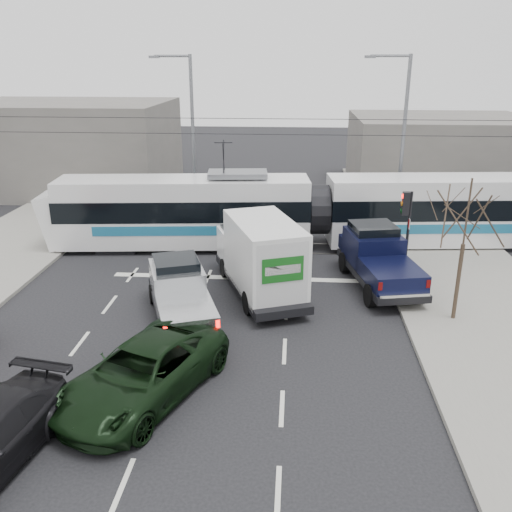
# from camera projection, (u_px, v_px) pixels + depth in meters

# --- Properties ---
(ground) EXTENTS (120.00, 120.00, 0.00)m
(ground) POSITION_uv_depth(u_px,v_px,m) (232.00, 349.00, 17.37)
(ground) COLOR black
(ground) RESTS_ON ground
(rails) EXTENTS (60.00, 1.60, 0.03)m
(rails) POSITION_uv_depth(u_px,v_px,m) (255.00, 247.00, 26.73)
(rails) COLOR #33302D
(rails) RESTS_ON ground
(building_left) EXTENTS (14.00, 10.00, 6.00)m
(building_left) POSITION_uv_depth(u_px,v_px,m) (68.00, 146.00, 37.90)
(building_left) COLOR slate
(building_left) RESTS_ON ground
(building_right) EXTENTS (12.00, 10.00, 5.00)m
(building_right) POSITION_uv_depth(u_px,v_px,m) (439.00, 153.00, 38.17)
(building_right) COLOR slate
(building_right) RESTS_ON ground
(bare_tree) EXTENTS (2.40, 2.40, 5.00)m
(bare_tree) POSITION_uv_depth(u_px,v_px,m) (467.00, 219.00, 17.89)
(bare_tree) COLOR #47382B
(bare_tree) RESTS_ON ground
(traffic_signal) EXTENTS (0.44, 0.44, 3.60)m
(traffic_signal) POSITION_uv_depth(u_px,v_px,m) (406.00, 216.00, 22.07)
(traffic_signal) COLOR black
(traffic_signal) RESTS_ON ground
(street_lamp_near) EXTENTS (2.38, 0.25, 9.00)m
(street_lamp_near) POSITION_uv_depth(u_px,v_px,m) (400.00, 133.00, 28.23)
(street_lamp_near) COLOR slate
(street_lamp_near) RESTS_ON ground
(street_lamp_far) EXTENTS (2.38, 0.25, 9.00)m
(street_lamp_far) POSITION_uv_depth(u_px,v_px,m) (190.00, 127.00, 30.89)
(street_lamp_far) COLOR slate
(street_lamp_far) RESTS_ON ground
(catenary) EXTENTS (60.00, 0.20, 7.00)m
(catenary) POSITION_uv_depth(u_px,v_px,m) (255.00, 169.00, 25.40)
(catenary) COLOR black
(catenary) RESTS_ON ground
(tram) EXTENTS (25.13, 4.92, 5.10)m
(tram) POSITION_uv_depth(u_px,v_px,m) (317.00, 211.00, 26.31)
(tram) COLOR silver
(tram) RESTS_ON ground
(silver_pickup) EXTENTS (3.53, 5.71, 1.97)m
(silver_pickup) POSITION_uv_depth(u_px,v_px,m) (180.00, 291.00, 19.28)
(silver_pickup) COLOR black
(silver_pickup) RESTS_ON ground
(box_truck) EXTENTS (4.19, 6.57, 3.11)m
(box_truck) POSITION_uv_depth(u_px,v_px,m) (260.00, 257.00, 20.98)
(box_truck) COLOR black
(box_truck) RESTS_ON ground
(navy_pickup) EXTENTS (3.07, 5.83, 2.34)m
(navy_pickup) POSITION_uv_depth(u_px,v_px,m) (377.00, 257.00, 22.06)
(navy_pickup) COLOR black
(navy_pickup) RESTS_ON ground
(green_car) EXTENTS (4.52, 6.13, 1.55)m
(green_car) POSITION_uv_depth(u_px,v_px,m) (143.00, 372.00, 14.67)
(green_car) COLOR black
(green_car) RESTS_ON ground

